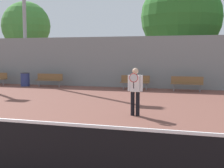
% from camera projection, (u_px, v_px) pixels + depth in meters
% --- Properties ---
extents(tennis_player, '(0.53, 0.40, 1.68)m').
position_uv_depth(tennis_player, '(135.00, 89.00, 10.94)').
color(tennis_player, black).
rests_on(tennis_player, ground_plane).
extents(bench_courtside_near, '(1.83, 0.40, 0.86)m').
position_uv_depth(bench_courtside_near, '(49.00, 79.00, 20.60)').
color(bench_courtside_near, brown).
rests_on(bench_courtside_near, ground_plane).
extents(bench_adjacent_court, '(1.85, 0.40, 0.86)m').
position_uv_depth(bench_adjacent_court, '(187.00, 82.00, 18.10)').
color(bench_adjacent_court, brown).
rests_on(bench_adjacent_court, ground_plane).
extents(bench_by_gate, '(1.77, 0.40, 0.86)m').
position_uv_depth(bench_by_gate, '(135.00, 81.00, 18.97)').
color(bench_by_gate, brown).
rests_on(bench_by_gate, ground_plane).
extents(trash_bin, '(0.62, 0.62, 0.90)m').
position_uv_depth(trash_bin, '(25.00, 79.00, 20.97)').
color(trash_bin, navy).
rests_on(trash_bin, ground_plane).
extents(back_fence, '(30.44, 0.06, 3.28)m').
position_uv_depth(back_fence, '(128.00, 62.00, 20.04)').
color(back_fence, gray).
rests_on(back_fence, ground_plane).
extents(tree_green_tall, '(5.89, 5.89, 7.80)m').
position_uv_depth(tree_green_tall, '(181.00, 17.00, 22.82)').
color(tree_green_tall, brown).
rests_on(tree_green_tall, ground_plane).
extents(tree_green_broad, '(4.11, 4.11, 6.60)m').
position_uv_depth(tree_green_broad, '(26.00, 26.00, 26.62)').
color(tree_green_broad, brown).
rests_on(tree_green_broad, ground_plane).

